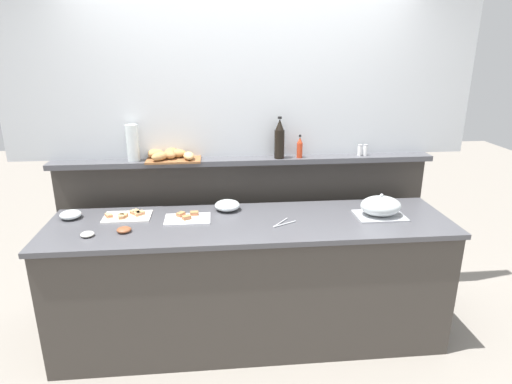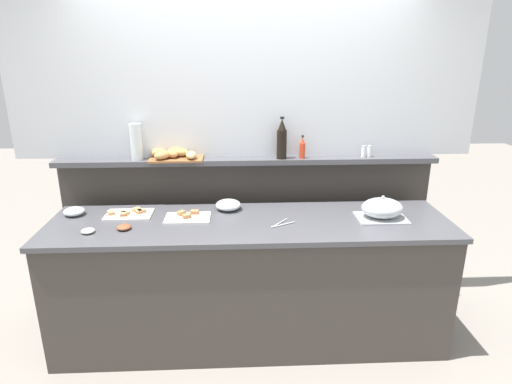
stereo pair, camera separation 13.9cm
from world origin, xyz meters
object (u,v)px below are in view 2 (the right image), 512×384
object	(u,v)px
sandwich_platter_side	(188,217)
sandwich_platter_front	(129,214)
condiment_bowl_teal	(124,227)
pepper_shaker	(369,151)
glass_bowl_medium	(228,205)
condiment_bowl_cream	(88,231)
serving_cloche	(382,209)
salt_shaker	(364,151)
hot_sauce_bottle	(302,148)
wine_bottle_dark	(282,140)
water_carafe	(136,142)
glass_bowl_large	(74,212)
serving_tongs	(281,224)
bread_basket	(173,154)

from	to	relation	value
sandwich_platter_side	sandwich_platter_front	bearing A→B (deg)	169.32
condiment_bowl_teal	pepper_shaker	world-z (taller)	pepper_shaker
glass_bowl_medium	condiment_bowl_cream	size ratio (longest dim) A/B	2.18
serving_cloche	salt_shaker	distance (m)	0.55
hot_sauce_bottle	wine_bottle_dark	distance (m)	0.17
condiment_bowl_teal	wine_bottle_dark	world-z (taller)	wine_bottle_dark
serving_cloche	water_carafe	size ratio (longest dim) A/B	1.25
glass_bowl_medium	hot_sauce_bottle	distance (m)	0.71
condiment_bowl_cream	glass_bowl_large	bearing A→B (deg)	121.30
serving_tongs	salt_shaker	distance (m)	0.94
salt_shaker	water_carafe	world-z (taller)	water_carafe
condiment_bowl_cream	pepper_shaker	xyz separation A→B (m)	(1.98, 0.61, 0.36)
serving_tongs	salt_shaker	world-z (taller)	salt_shaker
pepper_shaker	serving_tongs	bearing A→B (deg)	-143.88
serving_tongs	hot_sauce_bottle	bearing A→B (deg)	68.09
glass_bowl_medium	serving_tongs	xyz separation A→B (m)	(0.36, -0.30, -0.03)
wine_bottle_dark	pepper_shaker	bearing A→B (deg)	1.71
serving_cloche	pepper_shaker	bearing A→B (deg)	87.07
serving_cloche	glass_bowl_large	world-z (taller)	serving_cloche
sandwich_platter_front	serving_cloche	bearing A→B (deg)	-5.02
serving_cloche	condiment_bowl_teal	bearing A→B (deg)	-176.61
hot_sauce_bottle	serving_cloche	bearing A→B (deg)	-41.60
sandwich_platter_side	bread_basket	distance (m)	0.54
pepper_shaker	condiment_bowl_cream	bearing A→B (deg)	-162.90
serving_tongs	water_carafe	distance (m)	1.25
condiment_bowl_teal	wine_bottle_dark	bearing A→B (deg)	26.57
hot_sauce_bottle	wine_bottle_dark	world-z (taller)	wine_bottle_dark
glass_bowl_medium	sandwich_platter_front	bearing A→B (deg)	-173.93
hot_sauce_bottle	serving_tongs	bearing A→B (deg)	-111.91
wine_bottle_dark	salt_shaker	distance (m)	0.64
glass_bowl_large	pepper_shaker	xyz separation A→B (m)	(2.18, 0.29, 0.35)
serving_tongs	water_carafe	size ratio (longest dim) A/B	0.62
serving_tongs	bread_basket	world-z (taller)	bread_basket
pepper_shaker	bread_basket	world-z (taller)	pepper_shaker
sandwich_platter_front	condiment_bowl_teal	xyz separation A→B (m)	(0.03, -0.26, 0.01)
sandwich_platter_side	serving_cloche	distance (m)	1.35
sandwich_platter_side	pepper_shaker	xyz separation A→B (m)	(1.37, 0.38, 0.36)
glass_bowl_large	pepper_shaker	bearing A→B (deg)	7.54
glass_bowl_medium	wine_bottle_dark	xyz separation A→B (m)	(0.41, 0.21, 0.44)
sandwich_platter_side	glass_bowl_medium	world-z (taller)	glass_bowl_medium
serving_cloche	water_carafe	xyz separation A→B (m)	(-1.74, 0.46, 0.39)
bread_basket	pepper_shaker	bearing A→B (deg)	-0.13
sandwich_platter_side	condiment_bowl_teal	world-z (taller)	sandwich_platter_side
sandwich_platter_side	hot_sauce_bottle	size ratio (longest dim) A/B	1.78
sandwich_platter_front	serving_cloche	world-z (taller)	serving_cloche
condiment_bowl_teal	bread_basket	xyz separation A→B (m)	(0.26, 0.57, 0.35)
hot_sauce_bottle	water_carafe	bearing A→B (deg)	179.22
glass_bowl_large	serving_tongs	world-z (taller)	glass_bowl_large
sandwich_platter_front	condiment_bowl_cream	xyz separation A→B (m)	(-0.19, -0.31, 0.00)
bread_basket	hot_sauce_bottle	bearing A→B (deg)	-1.20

